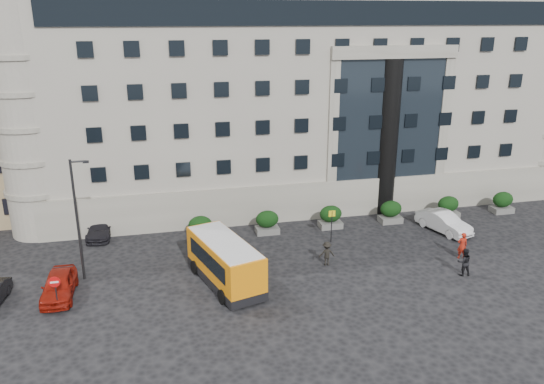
# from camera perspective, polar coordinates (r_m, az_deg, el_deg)

# --- Properties ---
(ground) EXTENTS (120.00, 120.00, 0.00)m
(ground) POSITION_cam_1_polar(r_m,az_deg,el_deg) (34.59, 0.32, -9.51)
(ground) COLOR black
(ground) RESTS_ON ground
(civic_building) EXTENTS (44.00, 24.00, 18.00)m
(civic_building) POSITION_cam_1_polar(r_m,az_deg,el_deg) (53.83, 1.24, 10.75)
(civic_building) COLOR gray
(civic_building) RESTS_ON ground
(entrance_column) EXTENTS (1.80, 1.80, 13.00)m
(entrance_column) POSITION_cam_1_polar(r_m,az_deg,el_deg) (45.37, 12.28, 5.67)
(entrance_column) COLOR black
(entrance_column) RESTS_ON ground
(hedge_a) EXTENTS (1.80, 1.26, 1.84)m
(hedge_a) POSITION_cam_1_polar(r_m,az_deg,el_deg) (40.65, -7.71, -3.81)
(hedge_a) COLOR #61615E
(hedge_a) RESTS_ON ground
(hedge_b) EXTENTS (1.80, 1.26, 1.84)m
(hedge_b) POSITION_cam_1_polar(r_m,az_deg,el_deg) (41.36, -0.52, -3.24)
(hedge_b) COLOR #61615E
(hedge_b) RESTS_ON ground
(hedge_c) EXTENTS (1.80, 1.26, 1.84)m
(hedge_c) POSITION_cam_1_polar(r_m,az_deg,el_deg) (42.69, 6.32, -2.65)
(hedge_c) COLOR #61615E
(hedge_c) RESTS_ON ground
(hedge_d) EXTENTS (1.80, 1.26, 1.84)m
(hedge_d) POSITION_cam_1_polar(r_m,az_deg,el_deg) (44.59, 12.66, -2.06)
(hedge_d) COLOR #61615E
(hedge_d) RESTS_ON ground
(hedge_e) EXTENTS (1.80, 1.26, 1.84)m
(hedge_e) POSITION_cam_1_polar(r_m,az_deg,el_deg) (47.00, 18.41, -1.51)
(hedge_e) COLOR #61615E
(hedge_e) RESTS_ON ground
(hedge_f) EXTENTS (1.80, 1.26, 1.84)m
(hedge_f) POSITION_cam_1_polar(r_m,az_deg,el_deg) (49.83, 23.55, -1.00)
(hedge_f) COLOR #61615E
(hedge_f) RESTS_ON ground
(street_lamp) EXTENTS (1.16, 0.18, 8.00)m
(street_lamp) POSITION_cam_1_polar(r_m,az_deg,el_deg) (35.17, -20.17, -2.42)
(street_lamp) COLOR #262628
(street_lamp) RESTS_ON ground
(bus_stop_sign) EXTENTS (0.50, 0.08, 2.52)m
(bus_stop_sign) POSITION_cam_1_polar(r_m,az_deg,el_deg) (39.66, 6.44, -3.09)
(bus_stop_sign) COLOR #262628
(bus_stop_sign) RESTS_ON ground
(no_entry_sign) EXTENTS (0.64, 0.16, 2.32)m
(no_entry_sign) POSITION_cam_1_polar(r_m,az_deg,el_deg) (32.75, -22.29, -9.46)
(no_entry_sign) COLOR #262628
(no_entry_sign) RESTS_ON ground
(minibus) EXTENTS (4.29, 7.38, 2.91)m
(minibus) POSITION_cam_1_polar(r_m,az_deg,el_deg) (33.68, -5.10, -7.34)
(minibus) COLOR orange
(minibus) RESTS_ON ground
(red_truck) EXTENTS (2.92, 5.05, 2.56)m
(red_truck) POSITION_cam_1_polar(r_m,az_deg,el_deg) (47.07, -18.20, -0.96)
(red_truck) COLOR maroon
(red_truck) RESTS_ON ground
(parked_car_a) EXTENTS (1.85, 4.50, 1.53)m
(parked_car_a) POSITION_cam_1_polar(r_m,az_deg,el_deg) (34.91, -21.94, -9.28)
(parked_car_a) COLOR maroon
(parked_car_a) RESTS_ON ground
(parked_car_c) EXTENTS (2.05, 4.44, 1.26)m
(parked_car_c) POSITION_cam_1_polar(r_m,az_deg,el_deg) (43.06, -18.00, -3.72)
(parked_car_c) COLOR black
(parked_car_c) RESTS_ON ground
(parked_car_d) EXTENTS (2.90, 5.13, 1.35)m
(parked_car_d) POSITION_cam_1_polar(r_m,az_deg,el_deg) (49.34, -23.85, -1.54)
(parked_car_d) COLOR black
(parked_car_d) RESTS_ON ground
(white_taxi) EXTENTS (2.99, 5.02, 1.56)m
(white_taxi) POSITION_cam_1_polar(r_m,az_deg,el_deg) (43.86, 17.98, -3.10)
(white_taxi) COLOR silver
(white_taxi) RESTS_ON ground
(pedestrian_a) EXTENTS (0.77, 0.57, 1.93)m
(pedestrian_a) POSITION_cam_1_polar(r_m,az_deg,el_deg) (39.46, 19.78, -5.45)
(pedestrian_a) COLOR #9F1E0F
(pedestrian_a) RESTS_ON ground
(pedestrian_b) EXTENTS (1.02, 0.85, 1.89)m
(pedestrian_b) POSITION_cam_1_polar(r_m,az_deg,el_deg) (37.05, 19.96, -7.08)
(pedestrian_b) COLOR black
(pedestrian_b) RESTS_ON ground
(pedestrian_c) EXTENTS (1.14, 0.71, 1.70)m
(pedestrian_c) POSITION_cam_1_polar(r_m,az_deg,el_deg) (36.43, 5.91, -6.60)
(pedestrian_c) COLOR black
(pedestrian_c) RESTS_ON ground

